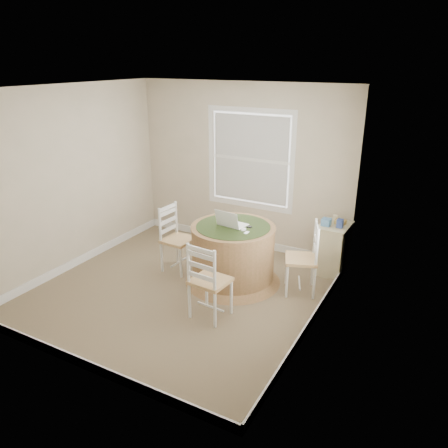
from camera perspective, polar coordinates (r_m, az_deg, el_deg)
The scene contains 14 objects.
room at distance 5.48m, azimuth -3.65°, elevation 3.68°, with size 3.64×3.64×2.64m.
round_table at distance 5.95m, azimuth 1.18°, elevation -3.64°, with size 1.32×1.32×0.82m.
chair_left at distance 6.29m, azimuth -5.98°, elevation -2.04°, with size 0.42×0.40×0.95m, color white, non-canonical shape.
chair_near at distance 5.15m, azimuth -1.80°, elevation -7.38°, with size 0.42×0.40×0.95m, color white, non-canonical shape.
chair_right at distance 5.77m, azimuth 10.03°, elevation -4.48°, with size 0.42×0.40×0.95m, color white, non-canonical shape.
laptop at distance 5.82m, azimuth 1.01°, elevation 0.09°, with size 0.39×0.36×0.25m.
mouse at distance 5.67m, azimuth 2.57°, elevation -0.74°, with size 0.06×0.10×0.04m, color white.
phone at distance 5.59m, azimuth 2.98°, elevation -1.18°, with size 0.04×0.09×0.02m, color #B7BABF.
keys at distance 5.77m, azimuth 3.33°, elevation -0.44°, with size 0.06×0.05×0.03m, color black.
corner_chest at distance 6.45m, azimuth 14.02°, elevation -3.08°, with size 0.43×0.56×0.72m.
tissue_box at distance 6.25m, azimuth 13.29°, elevation 0.25°, with size 0.12×0.12×0.10m, color #578FC7.
box_yellow at distance 6.36m, azimuth 14.91°, elevation 0.29°, with size 0.15×0.10×0.06m, color gold.
box_blue at distance 6.22m, azimuth 14.87°, elevation 0.10°, with size 0.08×0.08×0.12m, color #344C9E.
cup_cream at distance 6.44m, azimuth 14.32°, elevation 0.72°, with size 0.07×0.07×0.09m, color beige.
Camera 1 is at (2.96, -4.26, 2.92)m, focal length 35.00 mm.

